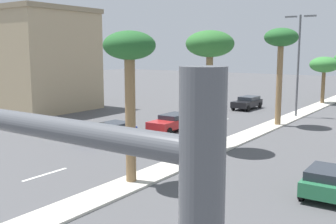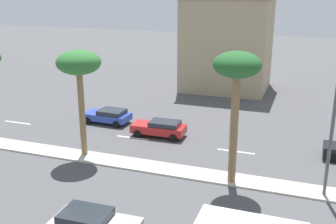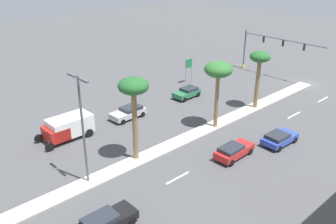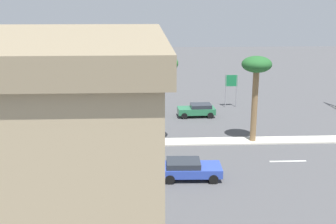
{
  "view_description": "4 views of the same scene",
  "coord_description": "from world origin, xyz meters",
  "px_view_note": "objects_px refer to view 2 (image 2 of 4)",
  "views": [
    {
      "loc": [
        12.38,
        -1.56,
        6.51
      ],
      "look_at": [
        -3.13,
        20.53,
        2.35
      ],
      "focal_mm": 43.25,
      "sensor_mm": 36.0,
      "label": 1
    },
    {
      "loc": [
        23.57,
        36.13,
        11.97
      ],
      "look_at": [
        -1.81,
        27.06,
        3.51
      ],
      "focal_mm": 43.6,
      "sensor_mm": 36.0,
      "label": 2
    },
    {
      "loc": [
        -24.65,
        51.05,
        18.91
      ],
      "look_at": [
        2.83,
        25.56,
        2.21
      ],
      "focal_mm": 39.79,
      "sensor_mm": 36.0,
      "label": 3
    },
    {
      "loc": [
        -33.35,
        22.04,
        11.55
      ],
      "look_at": [
        1.81,
        20.31,
        2.24
      ],
      "focal_mm": 43.96,
      "sensor_mm": 36.0,
      "label": 4
    }
  ],
  "objects_px": {
    "commercial_building": "(227,43)",
    "sedan_red_mid": "(160,128)",
    "palm_tree_inboard": "(79,66)",
    "street_lamp_front": "(336,102)",
    "sedan_blue_left": "(108,115)",
    "sedan_silver_leading": "(94,224)",
    "palm_tree_trailing": "(237,73)"
  },
  "relations": [
    {
      "from": "commercial_building",
      "to": "sedan_red_mid",
      "type": "bearing_deg",
      "value": -5.42
    },
    {
      "from": "palm_tree_inboard",
      "to": "street_lamp_front",
      "type": "bearing_deg",
      "value": 88.27
    },
    {
      "from": "sedan_blue_left",
      "to": "street_lamp_front",
      "type": "bearing_deg",
      "value": 67.27
    },
    {
      "from": "commercial_building",
      "to": "palm_tree_inboard",
      "type": "relative_size",
      "value": 1.43
    },
    {
      "from": "street_lamp_front",
      "to": "sedan_silver_leading",
      "type": "bearing_deg",
      "value": -52.49
    },
    {
      "from": "sedan_blue_left",
      "to": "sedan_silver_leading",
      "type": "height_order",
      "value": "sedan_silver_leading"
    },
    {
      "from": "palm_tree_inboard",
      "to": "sedan_silver_leading",
      "type": "height_order",
      "value": "palm_tree_inboard"
    },
    {
      "from": "sedan_red_mid",
      "to": "palm_tree_trailing",
      "type": "bearing_deg",
      "value": 49.07
    },
    {
      "from": "commercial_building",
      "to": "sedan_silver_leading",
      "type": "relative_size",
      "value": 2.49
    },
    {
      "from": "palm_tree_inboard",
      "to": "sedan_blue_left",
      "type": "relative_size",
      "value": 1.82
    },
    {
      "from": "sedan_silver_leading",
      "to": "sedan_blue_left",
      "type": "bearing_deg",
      "value": -154.66
    },
    {
      "from": "sedan_silver_leading",
      "to": "sedan_red_mid",
      "type": "distance_m",
      "value": 14.42
    },
    {
      "from": "commercial_building",
      "to": "sedan_blue_left",
      "type": "relative_size",
      "value": 2.6
    },
    {
      "from": "street_lamp_front",
      "to": "sedan_blue_left",
      "type": "distance_m",
      "value": 20.42
    },
    {
      "from": "palm_tree_inboard",
      "to": "sedan_red_mid",
      "type": "distance_m",
      "value": 8.94
    },
    {
      "from": "sedan_red_mid",
      "to": "sedan_blue_left",
      "type": "bearing_deg",
      "value": -105.92
    },
    {
      "from": "palm_tree_inboard",
      "to": "sedan_silver_leading",
      "type": "relative_size",
      "value": 1.74
    },
    {
      "from": "commercial_building",
      "to": "sedan_blue_left",
      "type": "distance_m",
      "value": 18.41
    },
    {
      "from": "palm_tree_trailing",
      "to": "street_lamp_front",
      "type": "xyz_separation_m",
      "value": [
        -0.17,
        5.49,
        -1.29
      ]
    },
    {
      "from": "sedan_silver_leading",
      "to": "sedan_red_mid",
      "type": "bearing_deg",
      "value": -172.24
    },
    {
      "from": "commercial_building",
      "to": "sedan_silver_leading",
      "type": "distance_m",
      "value": 32.46
    },
    {
      "from": "commercial_building",
      "to": "sedan_red_mid",
      "type": "height_order",
      "value": "commercial_building"
    },
    {
      "from": "commercial_building",
      "to": "palm_tree_trailing",
      "type": "xyz_separation_m",
      "value": [
        24.05,
        5.49,
        1.62
      ]
    },
    {
      "from": "palm_tree_inboard",
      "to": "sedan_silver_leading",
      "type": "xyz_separation_m",
      "value": [
        8.73,
        5.73,
        -5.89
      ]
    },
    {
      "from": "palm_tree_inboard",
      "to": "street_lamp_front",
      "type": "relative_size",
      "value": 0.79
    },
    {
      "from": "commercial_building",
      "to": "sedan_red_mid",
      "type": "distance_m",
      "value": 18.52
    },
    {
      "from": "sedan_silver_leading",
      "to": "sedan_red_mid",
      "type": "relative_size",
      "value": 0.99
    },
    {
      "from": "commercial_building",
      "to": "sedan_silver_leading",
      "type": "xyz_separation_m",
      "value": [
        32.12,
        0.26,
        -4.72
      ]
    },
    {
      "from": "palm_tree_inboard",
      "to": "sedan_blue_left",
      "type": "xyz_separation_m",
      "value": [
        -7.14,
        -1.79,
        -5.93
      ]
    },
    {
      "from": "street_lamp_front",
      "to": "sedan_blue_left",
      "type": "height_order",
      "value": "street_lamp_front"
    },
    {
      "from": "palm_tree_inboard",
      "to": "palm_tree_trailing",
      "type": "xyz_separation_m",
      "value": [
        0.67,
        10.96,
        0.45
      ]
    },
    {
      "from": "commercial_building",
      "to": "sedan_blue_left",
      "type": "xyz_separation_m",
      "value": [
        16.24,
        -7.26,
        -4.76
      ]
    }
  ]
}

